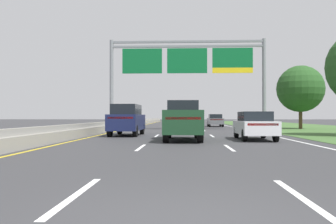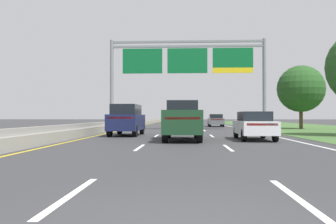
# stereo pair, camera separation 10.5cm
# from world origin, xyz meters

# --- Properties ---
(ground_plane) EXTENTS (220.00, 220.00, 0.00)m
(ground_plane) POSITION_xyz_m (0.00, 35.00, 0.00)
(ground_plane) COLOR #333335
(lane_striping) EXTENTS (11.96, 106.00, 0.01)m
(lane_striping) POSITION_xyz_m (0.00, 34.54, 0.00)
(lane_striping) COLOR white
(lane_striping) RESTS_ON ground
(grass_verge_right) EXTENTS (14.00, 110.00, 0.02)m
(grass_verge_right) POSITION_xyz_m (13.95, 35.00, 0.01)
(grass_verge_right) COLOR #3D602D
(grass_verge_right) RESTS_ON ground
(median_barrier_concrete) EXTENTS (0.60, 110.00, 0.85)m
(median_barrier_concrete) POSITION_xyz_m (-6.60, 35.00, 0.35)
(median_barrier_concrete) COLOR #99968E
(median_barrier_concrete) RESTS_ON ground
(overhead_sign_gantry) EXTENTS (15.06, 0.42, 8.74)m
(overhead_sign_gantry) POSITION_xyz_m (0.30, 29.73, 6.24)
(overhead_sign_gantry) COLOR gray
(overhead_sign_gantry) RESTS_ON ground
(pickup_truck_darkgreen) EXTENTS (2.02, 5.41, 2.20)m
(pickup_truck_darkgreen) POSITION_xyz_m (-0.08, 15.16, 1.07)
(pickup_truck_darkgreen) COLOR #193D23
(pickup_truck_darkgreen) RESTS_ON ground
(car_black_centre_lane_suv) EXTENTS (1.98, 4.73, 2.11)m
(car_black_centre_lane_suv) POSITION_xyz_m (0.12, 35.01, 1.10)
(car_black_centre_lane_suv) COLOR black
(car_black_centre_lane_suv) RESTS_ON ground
(car_grey_right_lane_sedan) EXTENTS (1.86, 4.42, 1.57)m
(car_grey_right_lane_sedan) POSITION_xyz_m (3.95, 40.57, 0.82)
(car_grey_right_lane_sedan) COLOR slate
(car_grey_right_lane_sedan) RESTS_ON ground
(car_navy_left_lane_suv) EXTENTS (2.00, 4.74, 2.11)m
(car_navy_left_lane_suv) POSITION_xyz_m (-3.91, 19.65, 1.10)
(car_navy_left_lane_suv) COLOR #161E47
(car_navy_left_lane_suv) RESTS_ON ground
(car_white_right_lane_sedan) EXTENTS (1.85, 4.41, 1.57)m
(car_white_right_lane_sedan) POSITION_xyz_m (3.92, 15.63, 0.82)
(car_white_right_lane_sedan) COLOR silver
(car_white_right_lane_sedan) RESTS_ON ground
(roadside_tree_mid) EXTENTS (4.80, 4.80, 6.55)m
(roadside_tree_mid) POSITION_xyz_m (11.99, 32.66, 4.14)
(roadside_tree_mid) COLOR #4C3823
(roadside_tree_mid) RESTS_ON ground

